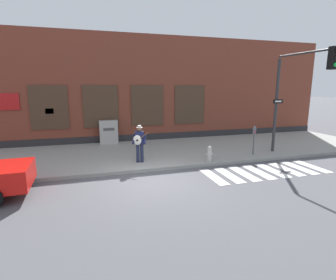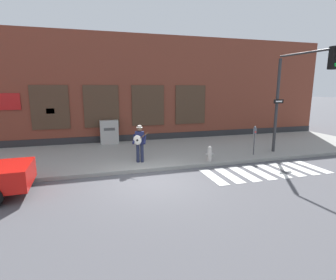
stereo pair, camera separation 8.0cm
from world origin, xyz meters
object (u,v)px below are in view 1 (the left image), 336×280
object	(u,v)px
utility_box	(109,132)
parking_meter	(254,136)
traffic_light	(298,85)
fire_hydrant	(209,154)
busker	(139,142)

from	to	relation	value
utility_box	parking_meter	bearing A→B (deg)	-35.16
traffic_light	fire_hydrant	world-z (taller)	traffic_light
fire_hydrant	traffic_light	bearing A→B (deg)	-6.58
parking_meter	utility_box	bearing A→B (deg)	144.84
fire_hydrant	utility_box	bearing A→B (deg)	128.48
traffic_light	parking_meter	distance (m)	3.02
busker	fire_hydrant	distance (m)	3.21
traffic_light	utility_box	bearing A→B (deg)	145.55
busker	parking_meter	size ratio (longest dim) A/B	1.16
utility_box	fire_hydrant	size ratio (longest dim) A/B	1.97
busker	utility_box	world-z (taller)	busker
traffic_light	fire_hydrant	bearing A→B (deg)	173.42
parking_meter	busker	bearing A→B (deg)	177.58
fire_hydrant	parking_meter	bearing A→B (deg)	9.44
traffic_light	utility_box	xyz separation A→B (m)	(-8.19, 5.62, -2.71)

